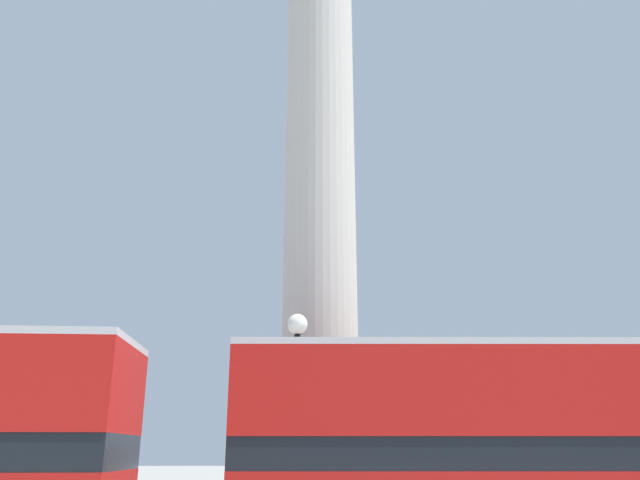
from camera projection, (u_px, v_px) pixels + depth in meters
monument_column at (320, 240)px, 17.93m from camera, size 5.24×5.24×22.73m
bus_a at (530, 454)px, 11.36m from camera, size 10.93×3.33×4.30m
equestrian_statue at (10, 480)px, 18.72m from camera, size 3.98×3.47×5.78m
street_lamp at (296, 413)px, 13.24m from camera, size 0.46×0.46×5.33m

